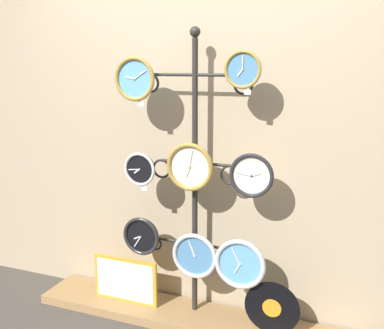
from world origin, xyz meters
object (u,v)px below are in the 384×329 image
at_px(display_stand, 195,215).
at_px(picture_frame, 125,280).
at_px(clock_middle_center, 190,167).
at_px(clock_bottom_right, 240,264).
at_px(clock_bottom_left, 141,236).
at_px(clock_middle_right, 252,175).
at_px(clock_middle_left, 140,169).
at_px(clock_bottom_center, 195,256).
at_px(clock_top_right, 243,70).
at_px(clock_top_left, 135,79).
at_px(vinyl_record, 272,308).

xyz_separation_m(display_stand, picture_frame, (-0.49, -0.08, -0.51)).
bearing_deg(clock_middle_center, clock_bottom_right, -5.23).
bearing_deg(clock_middle_center, clock_bottom_left, -179.39).
distance_m(clock_middle_right, picture_frame, 1.21).
height_order(clock_middle_left, clock_bottom_center, clock_middle_left).
height_order(clock_middle_center, clock_middle_right, clock_middle_center).
relative_size(clock_middle_left, clock_middle_center, 0.72).
xyz_separation_m(clock_middle_left, clock_middle_center, (0.33, 0.03, 0.04)).
xyz_separation_m(clock_top_right, clock_middle_right, (0.07, -0.01, -0.61)).
height_order(clock_bottom_center, clock_bottom_right, clock_bottom_right).
distance_m(clock_top_right, clock_middle_right, 0.61).
bearing_deg(clock_top_left, clock_middle_left, -29.10).
distance_m(clock_top_right, clock_middle_center, 0.67).
relative_size(clock_top_left, clock_top_right, 1.27).
xyz_separation_m(clock_bottom_left, clock_bottom_center, (0.39, -0.01, -0.07)).
bearing_deg(clock_top_left, clock_middle_center, 1.99).
distance_m(clock_middle_right, vinyl_record, 0.84).
relative_size(clock_bottom_left, clock_bottom_center, 0.87).
relative_size(clock_top_left, clock_bottom_right, 0.86).
relative_size(clock_middle_left, clock_bottom_right, 0.68).
distance_m(clock_bottom_left, clock_bottom_center, 0.39).
distance_m(clock_bottom_center, vinyl_record, 0.57).
relative_size(clock_middle_center, picture_frame, 0.64).
relative_size(clock_bottom_right, picture_frame, 0.67).
xyz_separation_m(clock_top_right, clock_middle_center, (-0.32, 0.00, -0.59)).
xyz_separation_m(clock_middle_left, picture_frame, (-0.15, 0.03, -0.81)).
bearing_deg(clock_top_right, clock_bottom_right, -57.02).
xyz_separation_m(clock_top_left, clock_top_right, (0.68, 0.01, 0.06)).
bearing_deg(clock_bottom_right, clock_middle_right, 23.90).
distance_m(clock_middle_left, clock_bottom_left, 0.47).
bearing_deg(display_stand, picture_frame, -170.07).
bearing_deg(display_stand, clock_top_right, -14.94).
relative_size(clock_middle_center, vinyl_record, 0.89).
xyz_separation_m(clock_top_left, picture_frame, (-0.12, 0.01, -1.38)).
relative_size(clock_top_right, clock_middle_center, 0.71).
distance_m(display_stand, clock_bottom_right, 0.43).
distance_m(clock_middle_right, clock_bottom_right, 0.56).
relative_size(display_stand, clock_bottom_right, 5.94).
relative_size(display_stand, clock_top_right, 8.78).
bearing_deg(clock_middle_left, clock_bottom_right, -0.36).
relative_size(clock_bottom_left, clock_bottom_right, 0.82).
distance_m(display_stand, clock_middle_left, 0.46).
height_order(clock_middle_right, clock_bottom_left, clock_middle_right).
bearing_deg(clock_bottom_right, picture_frame, 177.83).
height_order(clock_middle_center, clock_bottom_left, clock_middle_center).
height_order(display_stand, vinyl_record, display_stand).
relative_size(clock_middle_left, clock_bottom_center, 0.72).
relative_size(clock_middle_right, vinyl_record, 0.78).
xyz_separation_m(clock_bottom_right, picture_frame, (-0.83, 0.03, -0.28)).
relative_size(clock_top_right, clock_bottom_right, 0.68).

